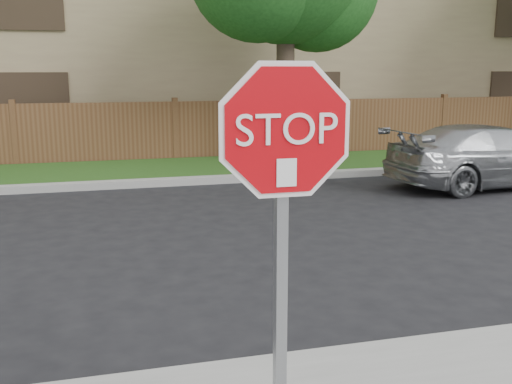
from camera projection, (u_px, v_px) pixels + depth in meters
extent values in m
plane|color=black|center=(347.00, 355.00, 5.25)|extent=(90.00, 90.00, 0.00)
cube|color=gray|center=(196.00, 181.00, 12.95)|extent=(70.00, 0.30, 0.15)
cube|color=#1E4714|center=(185.00, 169.00, 14.51)|extent=(70.00, 3.00, 0.12)
cube|color=#52321D|center=(176.00, 132.00, 15.87)|extent=(70.00, 0.12, 1.60)
cube|color=#98825E|center=(153.00, 52.00, 20.72)|extent=(34.00, 8.00, 6.00)
cylinder|color=#382B21|center=(285.00, 89.00, 14.66)|extent=(0.44, 0.44, 3.92)
cube|color=gray|center=(280.00, 289.00, 3.37)|extent=(0.06, 0.06, 2.30)
cylinder|color=white|center=(286.00, 130.00, 3.12)|extent=(1.01, 0.02, 1.01)
cylinder|color=#B4060D|center=(286.00, 131.00, 3.11)|extent=(0.93, 0.02, 0.93)
cube|color=white|center=(287.00, 173.00, 3.14)|extent=(0.11, 0.00, 0.15)
imported|color=#9B9FA2|center=(489.00, 156.00, 12.58)|extent=(4.65, 2.22, 1.31)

